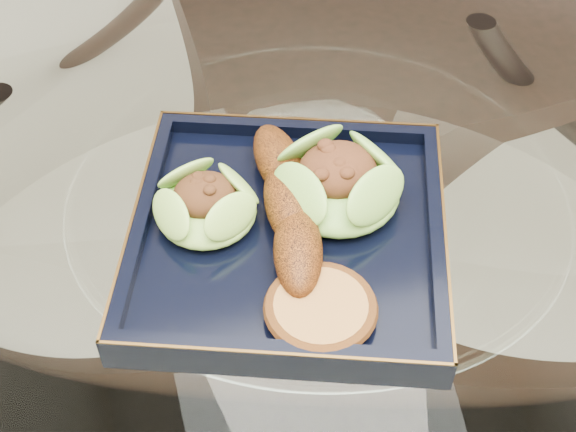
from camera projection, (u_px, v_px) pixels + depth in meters
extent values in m
cylinder|color=white|center=(316.00, 237.00, 0.73)|extent=(1.10, 1.10, 0.01)
torus|color=black|center=(316.00, 237.00, 0.73)|extent=(1.13, 1.13, 0.02)
cylinder|color=black|center=(437.00, 234.00, 1.24)|extent=(0.04, 0.04, 0.75)
cylinder|color=black|center=(69.00, 304.00, 1.15)|extent=(0.04, 0.04, 0.75)
cube|color=black|center=(362.00, 113.00, 1.25)|extent=(0.48, 0.48, 0.04)
cylinder|color=black|center=(287.00, 337.00, 1.27)|extent=(0.03, 0.03, 0.47)
cylinder|color=black|center=(499.00, 275.00, 1.36)|extent=(0.03, 0.03, 0.47)
cylinder|color=black|center=(221.00, 178.00, 1.51)|extent=(0.03, 0.03, 0.47)
cylinder|color=black|center=(404.00, 134.00, 1.60)|extent=(0.03, 0.03, 0.47)
cube|color=black|center=(288.00, 239.00, 0.70)|extent=(0.34, 0.34, 0.02)
ellipsoid|color=olive|center=(206.00, 207.00, 0.69)|extent=(0.09, 0.09, 0.03)
ellipsoid|color=#569A2C|center=(338.00, 185.00, 0.71)|extent=(0.11, 0.11, 0.04)
ellipsoid|color=#69300B|center=(288.00, 203.00, 0.69)|extent=(0.06, 0.20, 0.04)
cylinder|color=#A46636|center=(321.00, 310.00, 0.63)|extent=(0.10, 0.10, 0.01)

